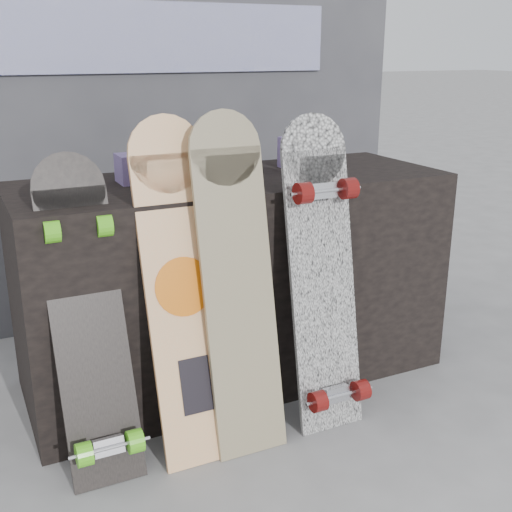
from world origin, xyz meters
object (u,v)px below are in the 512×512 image
vendor_table (234,280)px  longboard_celtic (237,275)px  longboard_cascadia (323,271)px  longboard_geisha (182,282)px  skateboard_dark (88,314)px

vendor_table → longboard_celtic: (-0.17, -0.40, 0.17)m
longboard_celtic → longboard_cascadia: (0.31, -0.02, -0.03)m
vendor_table → longboard_geisha: (-0.33, -0.35, 0.16)m
longboard_cascadia → longboard_celtic: bearing=176.3°
longboard_cascadia → skateboard_dark: bearing=173.0°
vendor_table → longboard_geisha: longboard_geisha is taller
vendor_table → longboard_cascadia: bearing=-71.3°
longboard_celtic → longboard_cascadia: size_ratio=1.02×
vendor_table → longboard_celtic: size_ratio=1.48×
skateboard_dark → vendor_table: bearing=27.4°
longboard_geisha → longboard_celtic: size_ratio=0.99×
longboard_geisha → longboard_cascadia: bearing=-7.8°
vendor_table → longboard_geisha: 0.51m
longboard_geisha → longboard_celtic: 0.17m
vendor_table → longboard_celtic: bearing=-112.7°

